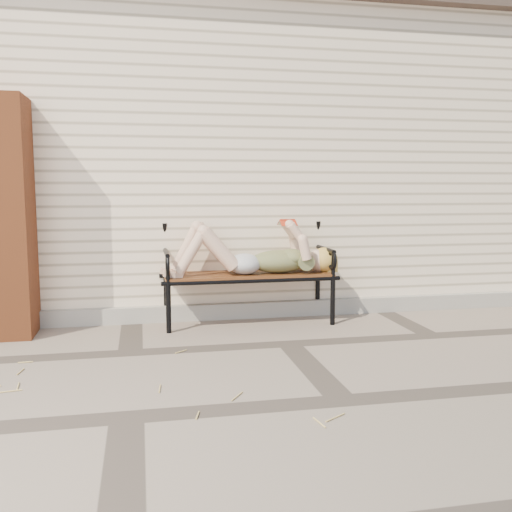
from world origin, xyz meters
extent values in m
plane|color=#79695D|center=(0.00, 0.00, 0.00)|extent=(80.00, 80.00, 0.00)
cube|color=#F8E0C1|center=(0.00, 3.00, 1.50)|extent=(8.00, 4.00, 3.00)
cube|color=#4B3A35|center=(0.00, 3.00, 3.15)|extent=(8.30, 4.30, 0.30)
cube|color=gray|center=(0.00, 0.97, 0.07)|extent=(8.00, 0.10, 0.15)
cube|color=brown|center=(-2.30, 0.75, 1.00)|extent=(0.50, 0.50, 2.00)
cylinder|color=black|center=(-0.93, 0.54, 0.23)|extent=(0.04, 0.04, 0.45)
cylinder|color=black|center=(-0.93, 0.99, 0.23)|extent=(0.04, 0.04, 0.45)
cylinder|color=black|center=(0.55, 0.54, 0.23)|extent=(0.04, 0.04, 0.45)
cylinder|color=black|center=(0.55, 0.99, 0.23)|extent=(0.04, 0.04, 0.45)
cube|color=brown|center=(-0.19, 0.77, 0.45)|extent=(1.53, 0.49, 0.03)
cylinder|color=black|center=(-0.19, 0.54, 0.43)|extent=(1.61, 0.04, 0.04)
cylinder|color=black|center=(-0.19, 0.99, 0.43)|extent=(1.61, 0.04, 0.04)
torus|color=black|center=(-0.19, 1.10, 0.95)|extent=(0.28, 0.04, 0.28)
ellipsoid|color=#0A3248|center=(0.09, 0.74, 0.57)|extent=(0.54, 0.31, 0.21)
ellipsoid|color=#0A3248|center=(0.21, 0.74, 0.61)|extent=(0.26, 0.30, 0.16)
ellipsoid|color=#B9B9BE|center=(-0.23, 0.74, 0.56)|extent=(0.30, 0.34, 0.19)
sphere|color=#D8AE92|center=(0.48, 0.74, 0.57)|extent=(0.22, 0.22, 0.22)
ellipsoid|color=gold|center=(0.53, 0.74, 0.58)|extent=(0.25, 0.25, 0.23)
cube|color=#A42812|center=(0.17, 0.74, 0.95)|extent=(0.14, 0.02, 0.02)
cube|color=silver|center=(0.17, 0.70, 0.93)|extent=(0.14, 0.09, 0.05)
cube|color=silver|center=(0.17, 0.78, 0.93)|extent=(0.14, 0.09, 0.05)
cube|color=#A42812|center=(0.17, 0.69, 0.93)|extent=(0.15, 0.09, 0.05)
cube|color=#A42812|center=(0.17, 0.78, 0.93)|extent=(0.15, 0.09, 0.05)
cylinder|color=tan|center=(-0.44, -0.05, 0.01)|extent=(0.18, 0.05, 0.01)
cylinder|color=tan|center=(-1.87, -0.22, 0.01)|extent=(0.01, 0.14, 0.01)
cylinder|color=tan|center=(-1.19, -0.22, 0.01)|extent=(0.14, 0.02, 0.01)
cylinder|color=tan|center=(-1.59, -1.31, 0.01)|extent=(0.11, 0.12, 0.01)
cylinder|color=tan|center=(-0.28, -1.58, 0.01)|extent=(0.03, 0.09, 0.01)
cylinder|color=tan|center=(-0.18, -0.86, 0.01)|extent=(0.12, 0.14, 0.01)
cylinder|color=tan|center=(-1.70, -0.61, 0.01)|extent=(0.10, 0.02, 0.01)
cylinder|color=tan|center=(-1.57, -1.37, 0.01)|extent=(0.04, 0.09, 0.01)
cylinder|color=tan|center=(-0.23, -1.47, 0.01)|extent=(0.16, 0.08, 0.01)
cylinder|color=tan|center=(-1.11, -0.39, 0.01)|extent=(0.13, 0.15, 0.01)
cylinder|color=tan|center=(-1.79, -0.45, 0.01)|extent=(0.07, 0.18, 0.01)
cylinder|color=tan|center=(-2.09, -0.40, 0.01)|extent=(0.12, 0.12, 0.01)
camera|label=1|loc=(-1.15, -4.33, 1.26)|focal=40.00mm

